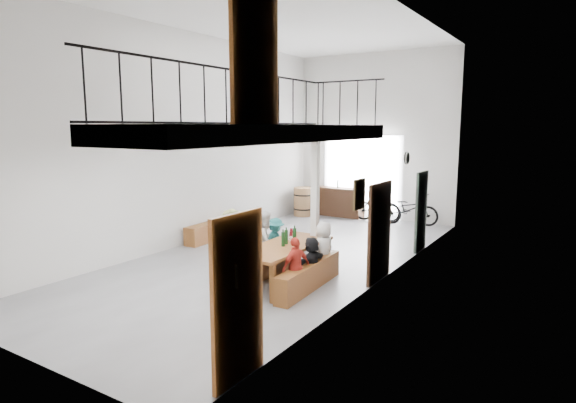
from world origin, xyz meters
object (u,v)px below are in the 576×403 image
Objects in this scene: bench_inner at (257,267)px; side_bench at (210,231)px; serving_counter at (337,202)px; tasting_table at (284,249)px; host_standing at (231,262)px; oak_barrel at (303,202)px; bicycle_near at (409,209)px.

bench_inner is 1.29× the size of side_bench.
tasting_table is at bearing -70.57° from serving_counter.
tasting_table is at bearing 91.14° from host_standing.
bicycle_near is at bearing 8.69° from oak_barrel.
oak_barrel is at bearing 117.15° from tasting_table.
serving_counter is at bearing 30.60° from oak_barrel.
serving_counter is at bearing 90.36° from bicycle_near.
side_bench is 0.99× the size of host_standing.
tasting_table is 7.54m from serving_counter.
side_bench is 5.31m from serving_counter.
host_standing is at bearing -87.33° from tasting_table.
side_bench is at bearing 151.15° from tasting_table.
oak_barrel is at bearing 110.94° from host_standing.
bench_inner is 1.21× the size of serving_counter.
tasting_table is at bearing 9.10° from bench_inner.
host_standing is (3.78, -3.79, 0.64)m from side_bench.
host_standing is (0.09, -1.77, 0.18)m from tasting_table.
oak_barrel is 9.03m from host_standing.
bench_inner is at bearing -75.21° from serving_counter.
tasting_table reaches higher than side_bench.
tasting_table reaches higher than bench_inner.
side_bench is 5.39m from host_standing.
tasting_table is 1.78m from host_standing.
serving_counter reaches higher than side_bench.
host_standing is at bearing -73.51° from serving_counter.
bench_inner is 7.16m from oak_barrel.
bicycle_near reaches higher than bench_inner.
oak_barrel is at bearing 86.10° from side_bench.
host_standing is 0.94× the size of bicycle_near.
tasting_table is 1.04× the size of bench_inner.
side_bench is at bearing 143.91° from bicycle_near.
tasting_table is 1.25× the size of bicycle_near.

